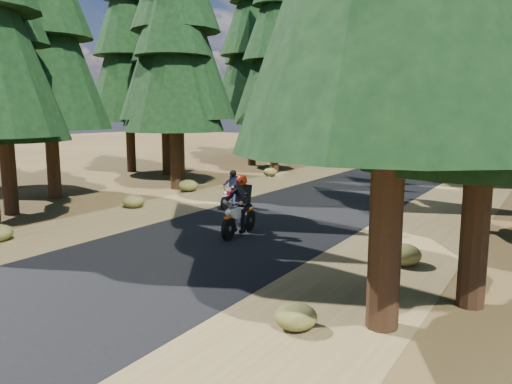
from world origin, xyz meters
TOP-DOWN VIEW (x-y plane):
  - ground at (0.00, 0.00)m, footprint 120.00×120.00m
  - road at (0.00, 5.00)m, footprint 6.00×100.00m
  - shoulder_l at (-4.60, 5.00)m, footprint 3.20×100.00m
  - shoulder_r at (4.60, 5.00)m, footprint 3.20×100.00m
  - pine_forest at (-0.02, 21.05)m, footprint 34.59×55.08m
  - understory_shrubs at (2.04, 5.21)m, footprint 14.90×31.35m
  - rider_lead at (0.18, 0.27)m, footprint 0.77×2.01m
  - rider_follow at (-2.40, 3.65)m, footprint 0.64×1.62m

SIDE VIEW (x-z plane):
  - ground at x=0.00m, z-range 0.00..0.00m
  - shoulder_l at x=-4.60m, z-range 0.00..0.01m
  - shoulder_r at x=4.60m, z-range 0.00..0.01m
  - road at x=0.00m, z-range 0.00..0.01m
  - understory_shrubs at x=2.04m, z-range -0.05..0.58m
  - rider_follow at x=-2.40m, z-range -0.23..1.18m
  - rider_lead at x=0.18m, z-range -0.29..1.46m
  - pine_forest at x=-0.02m, z-range -0.27..16.05m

